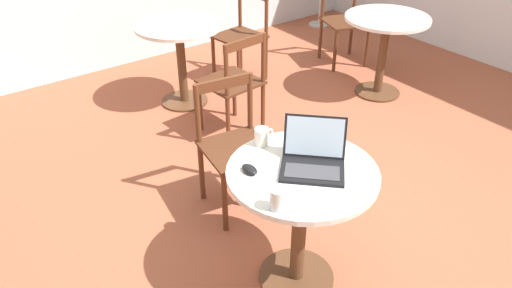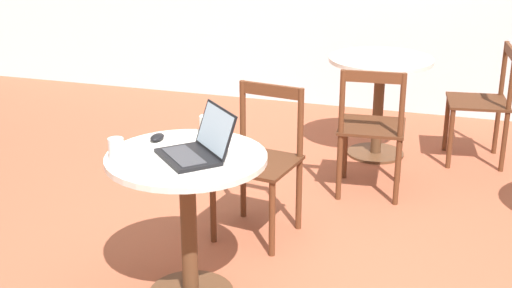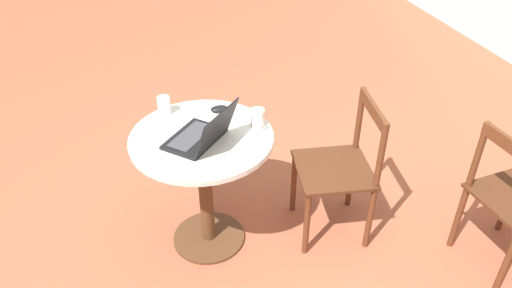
# 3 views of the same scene
# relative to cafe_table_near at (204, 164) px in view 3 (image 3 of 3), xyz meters

# --- Properties ---
(cafe_table_near) EXTENTS (0.76, 0.76, 0.76)m
(cafe_table_near) POSITION_rel_cafe_table_near_xyz_m (0.00, 0.00, 0.00)
(cafe_table_near) COLOR #51331E
(cafe_table_near) RESTS_ON ground_plane
(chair_near_back) EXTENTS (0.48, 0.48, 0.87)m
(chair_near_back) POSITION_rel_cafe_table_near_xyz_m (0.12, 0.78, -0.12)
(chair_near_back) COLOR #562D19
(chair_near_back) RESTS_ON ground_plane
(laptop) EXTENTS (0.43, 0.43, 0.22)m
(laptop) POSITION_rel_cafe_table_near_xyz_m (0.06, -0.01, 0.23)
(laptop) COLOR black
(laptop) RESTS_ON cafe_table_near
(mouse) EXTENTS (0.06, 0.10, 0.03)m
(mouse) POSITION_rel_cafe_table_near_xyz_m (-0.22, 0.15, 0.20)
(mouse) COLOR black
(mouse) RESTS_ON cafe_table_near
(mug) EXTENTS (0.12, 0.08, 0.10)m
(mug) POSITION_rel_cafe_table_near_xyz_m (-0.01, 0.31, 0.23)
(mug) COLOR silver
(mug) RESTS_ON cafe_table_near
(drinking_glass) EXTENTS (0.07, 0.07, 0.10)m
(drinking_glass) POSITION_rel_cafe_table_near_xyz_m (-0.28, -0.15, 0.24)
(drinking_glass) COLOR silver
(drinking_glass) RESTS_ON cafe_table_near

